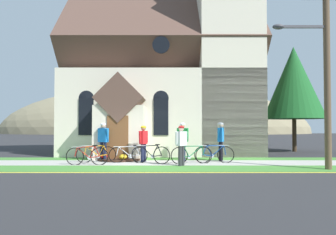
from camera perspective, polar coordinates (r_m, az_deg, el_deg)
The scene contains 22 objects.
ground at distance 17.14m, azimuth -3.88°, elevation -6.90°, with size 140.00×140.00×0.00m, color #2B2B2D.
sidewalk_slab at distance 14.47m, azimuth -1.66°, elevation -7.85°, with size 32.00×2.07×0.01m, color #A8A59E.
grass_verge at distance 12.49m, azimuth -1.89°, elevation -8.82°, with size 32.00×1.91×0.01m, color #427F33.
church_lawn at distance 16.25m, azimuth -1.50°, elevation -7.18°, with size 24.00×1.50×0.01m, color #427F33.
curb_paint_stripe at distance 11.40m, azimuth -2.06°, elevation -9.51°, with size 28.00×0.16×0.01m, color yellow.
church_building at distance 20.70m, azimuth 0.48°, elevation 6.99°, with size 11.52×9.77×13.76m.
church_sign at distance 16.04m, azimuth -8.41°, elevation -2.27°, with size 2.06×0.13×2.12m.
flower_bed at distance 15.74m, azimuth -8.70°, elevation -7.00°, with size 2.02×2.02×0.34m.
bicycle_yellow at distance 14.64m, azimuth -7.08°, elevation -6.36°, with size 1.69×0.32×0.79m.
bicycle_blue at distance 14.21m, azimuth -3.24°, elevation -6.40°, with size 1.70×0.55×0.86m.
bicycle_green at distance 14.03m, azimuth -14.01°, elevation -6.44°, with size 1.74×0.10×0.84m.
bicycle_orange at distance 14.61m, azimuth 7.77°, elevation -6.29°, with size 1.74×0.13×0.82m.
bicycle_black at distance 14.12m, azimuth 3.89°, elevation -6.46°, with size 1.80×0.33×0.82m.
bicycle_red at distance 14.92m, azimuth -12.53°, elevation -6.19°, with size 1.74×0.24×0.81m.
cyclist_in_orange_jersey at distance 15.40m, azimuth 8.92°, elevation -3.50°, with size 0.38×0.75×1.79m.
cyclist_in_yellow_jersey at distance 13.32m, azimuth 2.12°, elevation -4.34°, with size 0.50×0.59×1.62m.
cyclist_in_green_jersey at distance 14.77m, azimuth -4.49°, elevation -4.05°, with size 0.37×0.68×1.63m.
cyclist_in_red_jersey at distance 15.26m, azimuth 2.33°, elevation -3.58°, with size 0.53×0.57×1.77m.
cyclist_in_white_jersey at distance 15.40m, azimuth -11.37°, elevation -3.56°, with size 0.55×0.58×1.76m.
utility_pole at distance 13.76m, azimuth 25.19°, elevation 9.89°, with size 3.12×0.28×7.71m.
roadside_conifer at distance 22.86m, azimuth 20.75°, elevation 5.65°, with size 3.92×3.92×6.79m.
distant_hill at distance 87.07m, azimuth -2.45°, elevation -2.75°, with size 81.26×40.09×24.88m, color #847A5B.
Camera 1 is at (1.09, -13.04, 1.55)m, focal length 35.17 mm.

